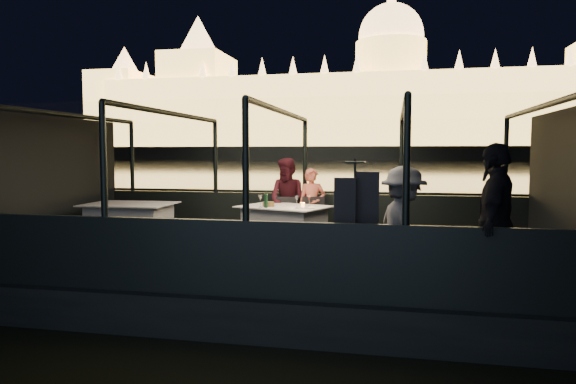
% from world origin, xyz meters
% --- Properties ---
extents(river_water, '(500.00, 500.00, 0.00)m').
position_xyz_m(river_water, '(0.00, 80.00, 0.00)').
color(river_water, black).
rests_on(river_water, ground).
extents(boat_hull, '(8.60, 4.40, 1.00)m').
position_xyz_m(boat_hull, '(0.00, 0.00, 0.00)').
color(boat_hull, black).
rests_on(boat_hull, river_water).
extents(boat_deck, '(8.00, 4.00, 0.04)m').
position_xyz_m(boat_deck, '(0.00, 0.00, 0.48)').
color(boat_deck, black).
rests_on(boat_deck, boat_hull).
extents(gunwale_port, '(8.00, 0.08, 0.90)m').
position_xyz_m(gunwale_port, '(0.00, 2.00, 0.95)').
color(gunwale_port, black).
rests_on(gunwale_port, boat_deck).
extents(gunwale_starboard, '(8.00, 0.08, 0.90)m').
position_xyz_m(gunwale_starboard, '(0.00, -2.00, 0.95)').
color(gunwale_starboard, black).
rests_on(gunwale_starboard, boat_deck).
extents(cabin_glass_port, '(8.00, 0.02, 1.40)m').
position_xyz_m(cabin_glass_port, '(0.00, 2.00, 2.10)').
color(cabin_glass_port, '#99B2B2').
rests_on(cabin_glass_port, gunwale_port).
extents(cabin_glass_starboard, '(8.00, 0.02, 1.40)m').
position_xyz_m(cabin_glass_starboard, '(0.00, -2.00, 2.10)').
color(cabin_glass_starboard, '#99B2B2').
rests_on(cabin_glass_starboard, gunwale_starboard).
extents(cabin_roof_glass, '(8.00, 4.00, 0.02)m').
position_xyz_m(cabin_roof_glass, '(0.00, 0.00, 2.80)').
color(cabin_roof_glass, '#99B2B2').
rests_on(cabin_roof_glass, boat_deck).
extents(end_wall_fore, '(0.02, 4.00, 2.30)m').
position_xyz_m(end_wall_fore, '(-4.00, 0.00, 1.65)').
color(end_wall_fore, black).
rests_on(end_wall_fore, boat_deck).
extents(end_wall_aft, '(0.02, 4.00, 2.30)m').
position_xyz_m(end_wall_aft, '(4.00, 0.00, 1.65)').
color(end_wall_aft, black).
rests_on(end_wall_aft, boat_deck).
extents(canopy_ribs, '(8.00, 4.00, 2.30)m').
position_xyz_m(canopy_ribs, '(0.00, 0.00, 1.65)').
color(canopy_ribs, black).
rests_on(canopy_ribs, boat_deck).
extents(embankment, '(400.00, 140.00, 6.00)m').
position_xyz_m(embankment, '(0.00, 210.00, 1.00)').
color(embankment, '#423D33').
rests_on(embankment, ground).
extents(parliament_building, '(220.00, 32.00, 60.00)m').
position_xyz_m(parliament_building, '(0.00, 175.00, 29.00)').
color(parliament_building, '#F2D18C').
rests_on(parliament_building, embankment).
extents(dining_table_central, '(1.72, 1.48, 0.77)m').
position_xyz_m(dining_table_central, '(-0.17, 0.92, 0.89)').
color(dining_table_central, silver).
rests_on(dining_table_central, boat_deck).
extents(dining_table_aft, '(1.53, 1.13, 0.79)m').
position_xyz_m(dining_table_aft, '(-2.89, 0.58, 0.89)').
color(dining_table_aft, silver).
rests_on(dining_table_aft, boat_deck).
extents(chair_port_left, '(0.45, 0.45, 0.86)m').
position_xyz_m(chair_port_left, '(-0.27, 1.37, 0.95)').
color(chair_port_left, black).
rests_on(chair_port_left, boat_deck).
extents(chair_port_right, '(0.49, 0.49, 0.87)m').
position_xyz_m(chair_port_right, '(0.23, 1.37, 0.95)').
color(chair_port_right, black).
rests_on(chair_port_right, boat_deck).
extents(coat_stand, '(0.52, 0.45, 1.62)m').
position_xyz_m(coat_stand, '(1.22, -1.64, 1.40)').
color(coat_stand, black).
rests_on(coat_stand, boat_deck).
extents(person_woman_coral, '(0.57, 0.45, 1.39)m').
position_xyz_m(person_woman_coral, '(0.19, 1.64, 1.25)').
color(person_woman_coral, '#D8664E').
rests_on(person_woman_coral, boat_deck).
extents(person_man_maroon, '(0.86, 0.73, 1.59)m').
position_xyz_m(person_man_maroon, '(-0.25, 1.65, 1.25)').
color(person_man_maroon, '#3A1018').
rests_on(person_man_maroon, boat_deck).
extents(passenger_stripe, '(0.89, 1.13, 1.53)m').
position_xyz_m(passenger_stripe, '(1.79, -1.42, 1.35)').
color(passenger_stripe, silver).
rests_on(passenger_stripe, boat_deck).
extents(passenger_dark, '(0.76, 1.14, 1.80)m').
position_xyz_m(passenger_dark, '(2.78, -1.66, 1.35)').
color(passenger_dark, black).
rests_on(passenger_dark, boat_deck).
extents(wine_bottle, '(0.07, 0.07, 0.28)m').
position_xyz_m(wine_bottle, '(-0.42, 0.61, 1.42)').
color(wine_bottle, '#12321B').
rests_on(wine_bottle, dining_table_central).
extents(bread_basket, '(0.26, 0.26, 0.08)m').
position_xyz_m(bread_basket, '(-0.43, 0.81, 1.31)').
color(bread_basket, brown).
rests_on(bread_basket, dining_table_central).
extents(amber_candle, '(0.07, 0.07, 0.09)m').
position_xyz_m(amber_candle, '(0.19, 0.71, 1.31)').
color(amber_candle, '#ED963B').
rests_on(amber_candle, dining_table_central).
extents(plate_near, '(0.29, 0.29, 0.01)m').
position_xyz_m(plate_near, '(0.28, 0.68, 1.27)').
color(plate_near, white).
rests_on(plate_near, dining_table_central).
extents(plate_far, '(0.33, 0.33, 0.02)m').
position_xyz_m(plate_far, '(-0.29, 0.95, 1.27)').
color(plate_far, white).
rests_on(plate_far, dining_table_central).
extents(wine_glass_white, '(0.09, 0.09, 0.21)m').
position_xyz_m(wine_glass_white, '(-0.51, 0.59, 1.36)').
color(wine_glass_white, white).
rests_on(wine_glass_white, dining_table_central).
extents(wine_glass_red, '(0.06, 0.06, 0.18)m').
position_xyz_m(wine_glass_red, '(0.25, 0.99, 1.36)').
color(wine_glass_red, silver).
rests_on(wine_glass_red, dining_table_central).
extents(wine_glass_empty, '(0.08, 0.08, 0.21)m').
position_xyz_m(wine_glass_empty, '(0.11, 0.58, 1.36)').
color(wine_glass_empty, white).
rests_on(wine_glass_empty, dining_table_central).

